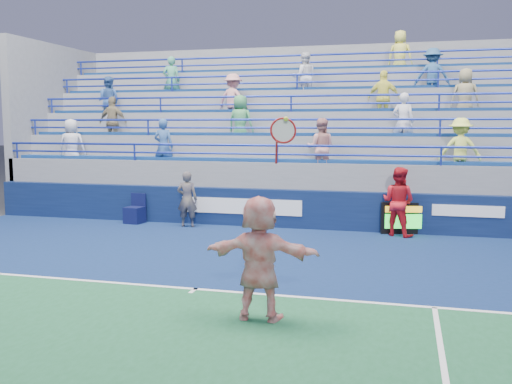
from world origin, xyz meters
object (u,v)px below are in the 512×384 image
(serve_speed_board, at_px, (404,218))
(ball_girl, at_px, (398,202))
(judge_chair, at_px, (135,214))
(line_judge, at_px, (187,199))
(tennis_player, at_px, (260,258))

(serve_speed_board, bearing_deg, ball_girl, -122.51)
(serve_speed_board, xyz_separation_m, judge_chair, (-7.81, -0.27, -0.15))
(judge_chair, relative_size, line_judge, 0.55)
(tennis_player, relative_size, ball_girl, 1.66)
(line_judge, bearing_deg, judge_chair, -12.26)
(tennis_player, bearing_deg, line_judge, 119.24)
(serve_speed_board, relative_size, line_judge, 0.77)
(serve_speed_board, relative_size, judge_chair, 1.40)
(line_judge, height_order, ball_girl, ball_girl)
(serve_speed_board, distance_m, ball_girl, 0.58)
(tennis_player, bearing_deg, judge_chair, 128.22)
(line_judge, xyz_separation_m, ball_girl, (5.89, 0.19, 0.11))
(ball_girl, bearing_deg, serve_speed_board, -97.65)
(judge_chair, xyz_separation_m, line_judge, (1.75, -0.18, 0.53))
(serve_speed_board, distance_m, line_judge, 6.09)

